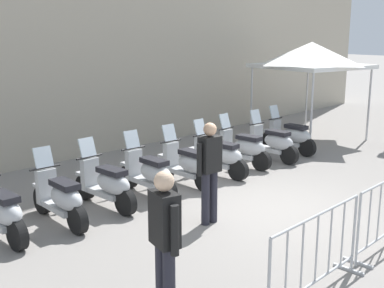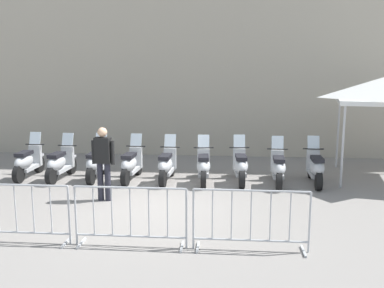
% 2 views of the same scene
% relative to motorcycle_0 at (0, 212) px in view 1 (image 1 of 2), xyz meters
% --- Properties ---
extents(ground_plane, '(120.00, 120.00, 0.00)m').
position_rel_motorcycle_0_xyz_m(ground_plane, '(4.36, -1.45, -0.45)').
color(ground_plane, gray).
extents(motorcycle_0, '(0.68, 1.71, 1.24)m').
position_rel_motorcycle_0_xyz_m(motorcycle_0, '(0.00, 0.00, 0.00)').
color(motorcycle_0, black).
rests_on(motorcycle_0, ground).
extents(motorcycle_1, '(0.62, 1.72, 1.24)m').
position_rel_motorcycle_0_xyz_m(motorcycle_1, '(0.99, 0.09, 0.00)').
color(motorcycle_1, black).
rests_on(motorcycle_1, ground).
extents(motorcycle_2, '(0.70, 1.71, 1.24)m').
position_rel_motorcycle_0_xyz_m(motorcycle_2, '(1.96, 0.39, 0.00)').
color(motorcycle_2, black).
rests_on(motorcycle_2, ground).
extents(motorcycle_3, '(0.62, 1.72, 1.24)m').
position_rel_motorcycle_0_xyz_m(motorcycle_3, '(2.94, 0.55, 0.00)').
color(motorcycle_3, black).
rests_on(motorcycle_3, ground).
extents(motorcycle_4, '(0.63, 1.72, 1.24)m').
position_rel_motorcycle_0_xyz_m(motorcycle_4, '(3.93, 0.71, 0.00)').
color(motorcycle_4, black).
rests_on(motorcycle_4, ground).
extents(motorcycle_5, '(0.74, 1.70, 1.24)m').
position_rel_motorcycle_0_xyz_m(motorcycle_5, '(4.91, 0.90, 0.00)').
color(motorcycle_5, black).
rests_on(motorcycle_5, ground).
extents(motorcycle_6, '(0.73, 1.70, 1.24)m').
position_rel_motorcycle_0_xyz_m(motorcycle_6, '(5.87, 1.20, 0.00)').
color(motorcycle_6, black).
rests_on(motorcycle_6, ground).
extents(motorcycle_7, '(0.62, 1.72, 1.24)m').
position_rel_motorcycle_0_xyz_m(motorcycle_7, '(6.87, 1.25, 0.00)').
color(motorcycle_7, black).
rests_on(motorcycle_7, ground).
extents(motorcycle_8, '(0.64, 1.72, 1.24)m').
position_rel_motorcycle_0_xyz_m(motorcycle_8, '(7.82, 1.56, 0.00)').
color(motorcycle_8, black).
rests_on(motorcycle_8, ground).
extents(barrier_segment_0, '(1.93, 0.79, 1.07)m').
position_rel_motorcycle_0_xyz_m(barrier_segment_0, '(2.76, -3.88, 0.07)').
color(barrier_segment_0, '#B2B5B7').
rests_on(barrier_segment_0, ground).
extents(officer_mid_plaza, '(0.24, 0.55, 1.73)m').
position_rel_motorcycle_0_xyz_m(officer_mid_plaza, '(0.99, -3.30, 0.53)').
color(officer_mid_plaza, '#23232D').
rests_on(officer_mid_plaza, ground).
extents(officer_by_barriers, '(0.55, 0.26, 1.73)m').
position_rel_motorcycle_0_xyz_m(officer_by_barriers, '(3.08, -1.26, 0.53)').
color(officer_by_barriers, '#23232D').
rests_on(officer_by_barriers, ground).
extents(canopy_tent, '(2.74, 2.74, 2.91)m').
position_rel_motorcycle_0_xyz_m(canopy_tent, '(9.70, 2.68, 2.06)').
color(canopy_tent, silver).
rests_on(canopy_tent, ground).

